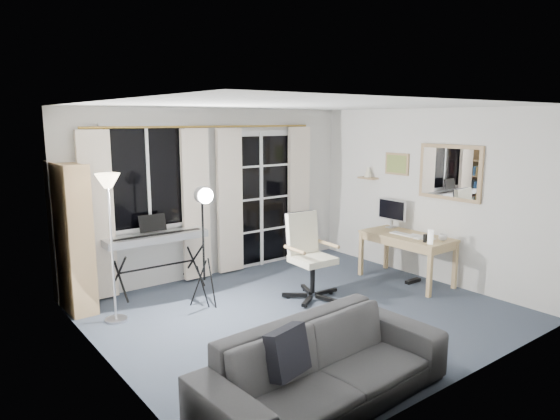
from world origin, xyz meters
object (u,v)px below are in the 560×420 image
at_px(keyboard_piano, 156,239).
at_px(monitor, 392,211).
at_px(studio_light, 204,209).
at_px(mug, 443,237).
at_px(office_chair, 307,248).
at_px(torchiere_lamp, 109,203).
at_px(sofa, 326,354).
at_px(desk, 407,241).
at_px(bookshelf, 69,241).

xyz_separation_m(keyboard_piano, monitor, (3.16, -1.21, 0.20)).
bearing_deg(studio_light, mug, -18.51).
bearing_deg(office_chair, torchiere_lamp, 166.08).
bearing_deg(sofa, desk, 25.07).
relative_size(bookshelf, sofa, 0.80).
relative_size(monitor, sofa, 0.22).
bearing_deg(studio_light, monitor, -0.66).
height_order(keyboard_piano, studio_light, studio_light).
xyz_separation_m(torchiere_lamp, office_chair, (2.24, -0.69, -0.71)).
distance_m(desk, mug, 0.53).
bearing_deg(office_chair, monitor, 4.94).
distance_m(bookshelf, monitor, 4.40).
bearing_deg(keyboard_piano, bookshelf, 175.39).
height_order(studio_light, office_chair, studio_light).
relative_size(torchiere_lamp, monitor, 3.46).
distance_m(monitor, mug, 0.98).
bearing_deg(keyboard_piano, sofa, -88.81).
bearing_deg(torchiere_lamp, sofa, -74.38).
bearing_deg(mug, office_chair, 150.40).
relative_size(torchiere_lamp, mug, 15.20).
relative_size(keyboard_piano, monitor, 2.77).
bearing_deg(mug, studio_light, 155.02).
height_order(studio_light, sofa, studio_light).
xyz_separation_m(torchiere_lamp, keyboard_piano, (0.77, 0.57, -0.62)).
distance_m(studio_light, office_chair, 1.42).
distance_m(keyboard_piano, mug, 3.75).
bearing_deg(mug, bookshelf, 150.97).
bearing_deg(sofa, studio_light, 81.00).
height_order(keyboard_piano, office_chair, office_chair).
height_order(bookshelf, sofa, bookshelf).
xyz_separation_m(studio_light, sofa, (-0.26, -2.40, -0.79)).
bearing_deg(bookshelf, desk, -25.97).
relative_size(keyboard_piano, office_chair, 1.23).
xyz_separation_m(desk, mug, (0.10, -0.50, 0.14)).
height_order(mug, sofa, sofa).
relative_size(bookshelf, monitor, 3.64).
bearing_deg(mug, monitor, 84.18).
relative_size(office_chair, sofa, 0.49).
xyz_separation_m(studio_light, monitor, (2.92, -0.36, -0.29)).
height_order(office_chair, sofa, office_chair).
bearing_deg(keyboard_piano, torchiere_lamp, -141.87).
xyz_separation_m(torchiere_lamp, desk, (3.73, -1.09, -0.76)).
bearing_deg(sofa, torchiere_lamp, 102.72).
height_order(bookshelf, torchiere_lamp, bookshelf).
height_order(keyboard_piano, monitor, monitor).
bearing_deg(monitor, torchiere_lamp, 170.35).
height_order(studio_light, mug, studio_light).
relative_size(monitor, mug, 4.39).
distance_m(keyboard_piano, desk, 3.40).
xyz_separation_m(bookshelf, mug, (4.10, -2.28, -0.11)).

